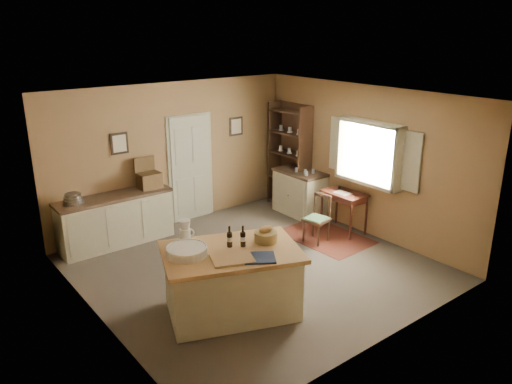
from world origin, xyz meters
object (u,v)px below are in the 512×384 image
Objects in this scene: sideboard at (116,218)px; writing_desk at (344,198)px; work_island at (231,279)px; right_cabinet at (299,192)px; shelving_unit at (291,156)px; desk_chair at (316,220)px.

writing_desk is (3.54, -2.06, 0.18)m from sideboard.
work_island is 1.92× the size of right_cabinet.
shelving_unit reaches higher than sideboard.
right_cabinet is 0.79m from shelving_unit.
sideboard is 3.64m from right_cabinet.
writing_desk is 0.37× the size of shelving_unit.
work_island is at bearing -163.31° from writing_desk.
desk_chair is at bearing -36.45° from sideboard.
sideboard is 2.44× the size of writing_desk.
work_island is 1.04× the size of sideboard.
sideboard is 0.91× the size of shelving_unit.
right_cabinet is (-0.00, 1.20, -0.20)m from writing_desk.
right_cabinet is at bearing -13.56° from sideboard.
work_island reaches higher than writing_desk.
work_island reaches higher than desk_chair.
writing_desk is at bearing 37.88° from work_island.
right_cabinet reaches higher than desk_chair.
shelving_unit is at bearing 50.32° from desk_chair.
writing_desk is (3.24, 0.97, 0.18)m from work_island.
work_island is 3.38m from writing_desk.
sideboard is 4.10m from writing_desk.
sideboard is 3.77m from shelving_unit.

